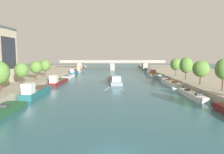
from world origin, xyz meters
name	(u,v)px	position (x,y,z in m)	size (l,w,h in m)	color
quay_left	(6,79)	(-38.04, 55.00, 0.81)	(36.00, 170.00, 1.63)	#A89E89
quay_right	(217,79)	(38.04, 55.00, 0.81)	(36.00, 170.00, 1.63)	#A89E89
barge_midriver	(114,80)	(0.62, 52.20, 0.84)	(4.95, 21.69, 2.81)	gray
wake_behind_barge	(113,89)	(0.19, 38.46, 0.01)	(5.59, 6.07, 0.03)	#A0CCD6
moored_boat_left_upstream	(34,91)	(-18.23, 29.41, 1.00)	(3.23, 15.36, 3.39)	#23666B
moored_boat_left_end	(57,81)	(-17.86, 47.74, 0.94)	(3.00, 15.63, 3.27)	maroon
moored_boat_left_downstream	(68,77)	(-17.87, 64.51, 0.60)	(2.62, 13.50, 2.24)	silver
moored_boat_left_lone	(73,73)	(-18.40, 78.60, 0.96)	(2.07, 12.68, 3.07)	#23666B
moored_boat_left_gap_after	(79,70)	(-17.85, 93.17, 1.03)	(2.42, 13.18, 3.53)	gray
moored_boat_right_near	(190,94)	(17.57, 27.50, 0.54)	(2.32, 13.04, 2.13)	silver
moored_boat_right_end	(169,83)	(17.69, 44.45, 0.70)	(2.77, 13.96, 2.44)	silver
moored_boat_right_far	(160,78)	(18.42, 59.38, 0.65)	(2.48, 13.20, 2.34)	gray
moored_boat_right_second	(151,74)	(17.50, 72.97, 0.94)	(2.75, 12.97, 3.08)	silver
moored_boat_right_lone	(147,71)	(18.05, 86.74, 1.08)	(2.31, 10.69, 2.60)	gray
tree_left_far	(20,70)	(-23.59, 34.59, 5.48)	(3.50, 3.50, 5.79)	brown
tree_left_third	(35,67)	(-23.97, 45.63, 5.55)	(3.78, 3.78, 5.89)	brown
tree_left_nearest	(44,66)	(-24.01, 54.25, 5.65)	(3.79, 3.79, 6.07)	brown
tree_right_end_of_row	(222,69)	(23.73, 26.17, 6.34)	(3.48, 3.48, 6.97)	brown
tree_right_far	(200,69)	(23.07, 35.76, 5.74)	(4.26, 4.26, 6.32)	brown
tree_right_distant	(185,65)	(23.11, 46.55, 6.15)	(4.10, 4.10, 7.05)	brown
tree_right_third	(175,64)	(23.25, 57.20, 5.95)	(4.00, 4.00, 6.55)	brown
bridge_far	(112,64)	(0.00, 107.46, 3.91)	(64.07, 4.40, 6.08)	#9E998E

